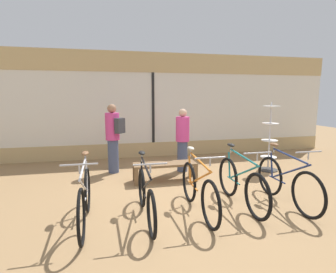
{
  "coord_description": "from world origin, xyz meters",
  "views": [
    {
      "loc": [
        -1.34,
        -4.43,
        1.89
      ],
      "look_at": [
        0.0,
        1.51,
        0.95
      ],
      "focal_mm": 28.0,
      "sensor_mm": 36.0,
      "label": 1
    }
  ],
  "objects_px": {
    "bicycle_far_right": "(286,182)",
    "display_bench": "(165,166)",
    "bicycle_far_left": "(85,199)",
    "customer_near_rack": "(113,136)",
    "customer_by_window": "(183,139)",
    "accessory_rack": "(269,143)",
    "bicycle_right": "(241,184)",
    "bicycle_center": "(198,189)",
    "bicycle_left": "(146,196)"
  },
  "relations": [
    {
      "from": "customer_by_window",
      "to": "bicycle_center",
      "type": "bearing_deg",
      "value": -99.78
    },
    {
      "from": "accessory_rack",
      "to": "display_bench",
      "type": "distance_m",
      "value": 2.81
    },
    {
      "from": "bicycle_center",
      "to": "customer_near_rack",
      "type": "distance_m",
      "value": 2.98
    },
    {
      "from": "bicycle_far_left",
      "to": "bicycle_center",
      "type": "xyz_separation_m",
      "value": [
        1.76,
        0.03,
        -0.01
      ]
    },
    {
      "from": "bicycle_far_left",
      "to": "bicycle_far_right",
      "type": "relative_size",
      "value": 1.0
    },
    {
      "from": "customer_near_rack",
      "to": "accessory_rack",
      "type": "bearing_deg",
      "value": -9.86
    },
    {
      "from": "bicycle_right",
      "to": "bicycle_far_right",
      "type": "relative_size",
      "value": 1.01
    },
    {
      "from": "bicycle_far_left",
      "to": "bicycle_left",
      "type": "height_order",
      "value": "bicycle_far_left"
    },
    {
      "from": "bicycle_left",
      "to": "customer_near_rack",
      "type": "distance_m",
      "value": 2.76
    },
    {
      "from": "bicycle_left",
      "to": "bicycle_right",
      "type": "distance_m",
      "value": 1.67
    },
    {
      "from": "display_bench",
      "to": "accessory_rack",
      "type": "bearing_deg",
      "value": 5.54
    },
    {
      "from": "bicycle_far_right",
      "to": "customer_by_window",
      "type": "distance_m",
      "value": 2.73
    },
    {
      "from": "bicycle_left",
      "to": "accessory_rack",
      "type": "xyz_separation_m",
      "value": [
        3.44,
        2.0,
        0.34
      ]
    },
    {
      "from": "bicycle_far_left",
      "to": "display_bench",
      "type": "distance_m",
      "value": 2.33
    },
    {
      "from": "customer_near_rack",
      "to": "display_bench",
      "type": "bearing_deg",
      "value": -40.68
    },
    {
      "from": "customer_near_rack",
      "to": "bicycle_center",
      "type": "bearing_deg",
      "value": -64.03
    },
    {
      "from": "bicycle_far_right",
      "to": "display_bench",
      "type": "height_order",
      "value": "bicycle_far_right"
    },
    {
      "from": "bicycle_far_right",
      "to": "display_bench",
      "type": "xyz_separation_m",
      "value": [
        -1.8,
        1.73,
        -0.06
      ]
    },
    {
      "from": "accessory_rack",
      "to": "display_bench",
      "type": "xyz_separation_m",
      "value": [
        -2.77,
        -0.27,
        -0.37
      ]
    },
    {
      "from": "bicycle_far_left",
      "to": "display_bench",
      "type": "xyz_separation_m",
      "value": [
        1.57,
        1.72,
        -0.07
      ]
    },
    {
      "from": "bicycle_center",
      "to": "bicycle_far_left",
      "type": "bearing_deg",
      "value": -179.13
    },
    {
      "from": "bicycle_far_left",
      "to": "bicycle_far_right",
      "type": "distance_m",
      "value": 3.37
    },
    {
      "from": "accessory_rack",
      "to": "customer_near_rack",
      "type": "relative_size",
      "value": 1.02
    },
    {
      "from": "bicycle_center",
      "to": "bicycle_far_right",
      "type": "xyz_separation_m",
      "value": [
        1.61,
        -0.03,
        0.01
      ]
    },
    {
      "from": "display_bench",
      "to": "bicycle_far_left",
      "type": "bearing_deg",
      "value": -132.33
    },
    {
      "from": "bicycle_far_right",
      "to": "accessory_rack",
      "type": "relative_size",
      "value": 1.0
    },
    {
      "from": "display_bench",
      "to": "customer_by_window",
      "type": "bearing_deg",
      "value": 49.13
    },
    {
      "from": "bicycle_far_left",
      "to": "accessory_rack",
      "type": "xyz_separation_m",
      "value": [
        4.34,
        1.99,
        0.3
      ]
    },
    {
      "from": "bicycle_center",
      "to": "accessory_rack",
      "type": "distance_m",
      "value": 3.26
    },
    {
      "from": "bicycle_left",
      "to": "customer_by_window",
      "type": "relative_size",
      "value": 1.08
    },
    {
      "from": "bicycle_far_left",
      "to": "bicycle_far_right",
      "type": "height_order",
      "value": "bicycle_far_right"
    },
    {
      "from": "bicycle_far_left",
      "to": "bicycle_right",
      "type": "distance_m",
      "value": 2.57
    },
    {
      "from": "bicycle_far_left",
      "to": "accessory_rack",
      "type": "relative_size",
      "value": 1.0
    },
    {
      "from": "bicycle_right",
      "to": "display_bench",
      "type": "xyz_separation_m",
      "value": [
        -1.0,
        1.6,
        -0.06
      ]
    },
    {
      "from": "bicycle_center",
      "to": "display_bench",
      "type": "bearing_deg",
      "value": 96.37
    },
    {
      "from": "bicycle_far_left",
      "to": "accessory_rack",
      "type": "height_order",
      "value": "accessory_rack"
    },
    {
      "from": "accessory_rack",
      "to": "bicycle_far_left",
      "type": "bearing_deg",
      "value": -155.36
    },
    {
      "from": "bicycle_far_left",
      "to": "bicycle_left",
      "type": "bearing_deg",
      "value": -0.86
    },
    {
      "from": "bicycle_right",
      "to": "customer_near_rack",
      "type": "distance_m",
      "value": 3.33
    },
    {
      "from": "bicycle_far_right",
      "to": "customer_near_rack",
      "type": "bearing_deg",
      "value": 137.32
    },
    {
      "from": "accessory_rack",
      "to": "customer_by_window",
      "type": "relative_size",
      "value": 1.1
    },
    {
      "from": "bicycle_center",
      "to": "accessory_rack",
      "type": "bearing_deg",
      "value": 37.26
    },
    {
      "from": "bicycle_center",
      "to": "customer_by_window",
      "type": "relative_size",
      "value": 1.11
    },
    {
      "from": "bicycle_far_left",
      "to": "customer_near_rack",
      "type": "height_order",
      "value": "customer_near_rack"
    },
    {
      "from": "bicycle_right",
      "to": "display_bench",
      "type": "bearing_deg",
      "value": 121.94
    },
    {
      "from": "bicycle_center",
      "to": "bicycle_far_right",
      "type": "distance_m",
      "value": 1.61
    },
    {
      "from": "bicycle_center",
      "to": "bicycle_right",
      "type": "bearing_deg",
      "value": 7.02
    },
    {
      "from": "bicycle_center",
      "to": "bicycle_right",
      "type": "height_order",
      "value": "bicycle_right"
    },
    {
      "from": "customer_near_rack",
      "to": "customer_by_window",
      "type": "relative_size",
      "value": 1.08
    },
    {
      "from": "bicycle_far_right",
      "to": "display_bench",
      "type": "distance_m",
      "value": 2.49
    }
  ]
}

